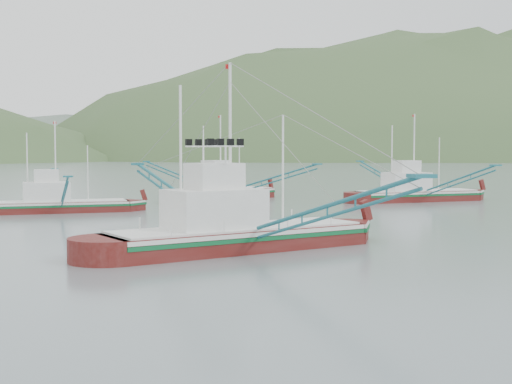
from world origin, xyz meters
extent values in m
plane|color=slate|center=(0.00, 0.00, 0.00)|extent=(1200.00, 1200.00, 0.00)
cube|color=#4F100D|center=(-1.79, 2.56, 0.21)|extent=(16.51, 9.77, 2.14)
cube|color=silver|center=(-1.79, 2.56, 1.12)|extent=(16.24, 9.73, 0.24)
cube|color=#0C592C|center=(-1.79, 2.56, 0.86)|extent=(16.25, 9.75, 0.24)
cube|color=silver|center=(-1.79, 2.56, 1.34)|extent=(15.68, 9.28, 0.13)
cube|color=silver|center=(-3.29, 1.99, 2.46)|extent=(6.22, 5.12, 2.35)
cube|color=silver|center=(-3.29, 1.99, 4.39)|extent=(3.44, 3.20, 1.50)
cylinder|color=white|center=(-2.29, 2.37, 6.10)|extent=(0.17, 0.17, 9.63)
cylinder|color=white|center=(-5.29, 1.22, 5.37)|extent=(0.15, 0.15, 8.18)
cylinder|color=white|center=(1.20, 3.72, 4.65)|extent=(0.13, 0.13, 6.74)
cube|color=#4F100D|center=(4.08, 44.07, 0.19)|extent=(13.74, 12.26, 1.94)
cube|color=silver|center=(4.08, 44.07, 1.02)|extent=(13.57, 12.13, 0.21)
cube|color=#0C592C|center=(4.08, 44.07, 0.78)|extent=(13.58, 12.15, 0.21)
cube|color=silver|center=(4.08, 44.07, 1.22)|extent=(13.05, 11.64, 0.12)
cube|color=silver|center=(2.95, 43.14, 2.24)|extent=(5.73, 5.49, 2.14)
cube|color=silver|center=(2.95, 43.14, 3.99)|extent=(3.31, 3.26, 1.36)
cylinder|color=white|center=(3.71, 43.76, 5.54)|extent=(0.16, 0.16, 8.75)
cylinder|color=white|center=(1.45, 41.91, 4.89)|extent=(0.14, 0.14, 7.44)
cylinder|color=white|center=(6.34, 45.92, 4.23)|extent=(0.12, 0.12, 6.13)
cube|color=#4F100D|center=(25.47, 37.39, 0.19)|extent=(15.06, 6.19, 1.95)
cube|color=silver|center=(25.47, 37.39, 1.02)|extent=(14.78, 6.22, 0.21)
cube|color=#0C592C|center=(25.47, 37.39, 0.78)|extent=(14.79, 6.24, 0.21)
cube|color=silver|center=(25.47, 37.39, 1.22)|extent=(14.31, 5.88, 0.12)
cube|color=silver|center=(24.03, 37.15, 2.24)|extent=(5.31, 3.86, 2.14)
cube|color=silver|center=(24.03, 37.15, 4.00)|extent=(2.85, 2.52, 1.36)
cylinder|color=white|center=(24.99, 37.31, 5.56)|extent=(0.16, 0.16, 8.77)
cylinder|color=white|center=(22.10, 36.84, 4.90)|extent=(0.14, 0.14, 7.46)
cylinder|color=white|center=(28.36, 37.85, 4.24)|extent=(0.12, 0.12, 6.14)
cube|color=#4F100D|center=(-13.60, 30.85, 0.17)|extent=(12.94, 4.77, 1.68)
cube|color=silver|center=(-13.60, 30.85, 0.88)|extent=(12.69, 4.81, 0.19)
cube|color=#0C592C|center=(-13.60, 30.85, 0.67)|extent=(12.69, 4.82, 0.19)
cube|color=silver|center=(-13.60, 30.85, 1.05)|extent=(12.29, 4.53, 0.10)
cube|color=silver|center=(-14.85, 30.71, 1.94)|extent=(4.49, 3.15, 1.85)
cube|color=silver|center=(-14.85, 30.71, 3.45)|extent=(2.38, 2.09, 1.18)
cylinder|color=white|center=(-14.01, 30.81, 4.80)|extent=(0.13, 0.13, 7.58)
cylinder|color=white|center=(-16.53, 30.52, 4.23)|extent=(0.12, 0.12, 6.44)
cylinder|color=white|center=(-11.08, 31.14, 3.66)|extent=(0.10, 0.10, 5.31)
ellipsoid|color=#3A552C|center=(240.00, 430.00, 0.00)|extent=(684.00, 432.00, 306.00)
ellipsoid|color=slate|center=(30.00, 560.00, 0.00)|extent=(960.00, 400.00, 240.00)
camera|label=1|loc=(-9.33, -38.41, 5.90)|focal=50.00mm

